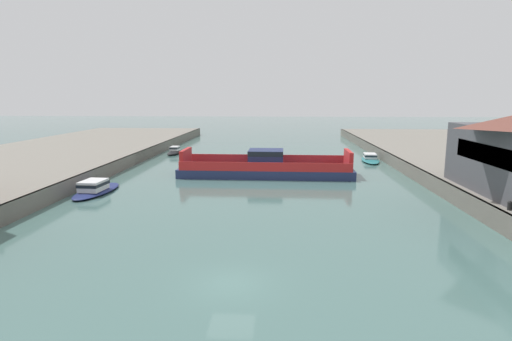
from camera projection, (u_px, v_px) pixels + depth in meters
ground_plane at (231, 284)px, 22.30m from camera, size 400.00×400.00×0.00m
chain_ferry at (266, 167)px, 53.46m from camera, size 22.22×7.42×3.32m
moored_boat_near_left at (370, 158)px, 65.28m from camera, size 3.33×8.34×1.16m
moored_boat_near_right at (174, 151)px, 73.37m from camera, size 2.28×5.70×1.36m
moored_boat_mid_left at (95, 188)px, 43.27m from camera, size 3.48×8.56×1.47m
bollard_right_aft at (510, 205)px, 30.45m from camera, size 0.32×0.32×0.71m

